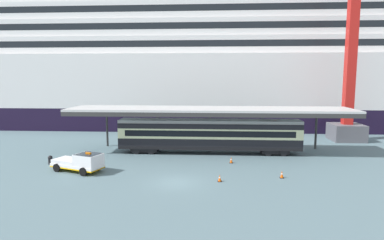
# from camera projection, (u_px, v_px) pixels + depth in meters

# --- Properties ---
(ground_plane) EXTENTS (400.00, 400.00, 0.00)m
(ground_plane) POSITION_uv_depth(u_px,v_px,m) (177.00, 183.00, 28.96)
(ground_plane) COLOR slate
(cruise_ship) EXTENTS (138.65, 31.23, 36.58)m
(cruise_ship) POSITION_uv_depth(u_px,v_px,m) (240.00, 60.00, 68.29)
(cruise_ship) COLOR black
(cruise_ship) RESTS_ON ground
(platform_canopy) EXTENTS (34.17, 6.39, 5.46)m
(platform_canopy) POSITION_uv_depth(u_px,v_px,m) (209.00, 110.00, 39.99)
(platform_canopy) COLOR silver
(platform_canopy) RESTS_ON ground
(train_carriage) EXTENTS (21.74, 2.81, 4.11)m
(train_carriage) POSITION_uv_depth(u_px,v_px,m) (209.00, 134.00, 39.94)
(train_carriage) COLOR black
(train_carriage) RESTS_ON ground
(service_truck) EXTENTS (5.58, 3.74, 2.02)m
(service_truck) POSITION_uv_depth(u_px,v_px,m) (81.00, 162.00, 32.15)
(service_truck) COLOR white
(service_truck) RESTS_ON ground
(traffic_cone_near) EXTENTS (0.36, 0.36, 0.63)m
(traffic_cone_near) POSITION_uv_depth(u_px,v_px,m) (220.00, 178.00, 29.20)
(traffic_cone_near) COLOR black
(traffic_cone_near) RESTS_ON ground
(traffic_cone_mid) EXTENTS (0.36, 0.36, 0.66)m
(traffic_cone_mid) POSITION_uv_depth(u_px,v_px,m) (231.00, 160.00, 35.52)
(traffic_cone_mid) COLOR black
(traffic_cone_mid) RESTS_ON ground
(traffic_cone_far) EXTENTS (0.36, 0.36, 0.69)m
(traffic_cone_far) POSITION_uv_depth(u_px,v_px,m) (282.00, 174.00, 30.22)
(traffic_cone_far) COLOR black
(traffic_cone_far) RESTS_ON ground
(quay_bollard) EXTENTS (0.48, 0.48, 0.96)m
(quay_bollard) POSITION_uv_depth(u_px,v_px,m) (50.00, 160.00, 34.97)
(quay_bollard) COLOR black
(quay_bollard) RESTS_ON ground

